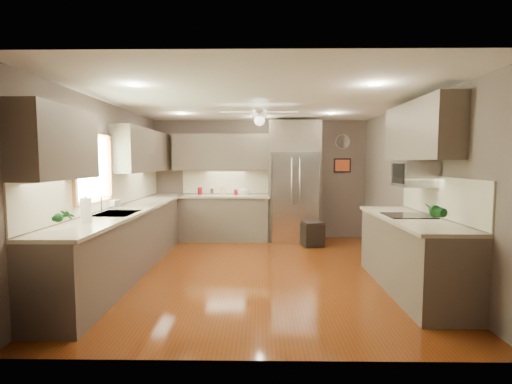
{
  "coord_description": "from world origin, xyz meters",
  "views": [
    {
      "loc": [
        0.02,
        -5.42,
        1.64
      ],
      "look_at": [
        -0.06,
        0.6,
        1.14
      ],
      "focal_mm": 26.0,
      "sensor_mm": 36.0,
      "label": 1
    }
  ],
  "objects_px": {
    "canister_a": "(200,191)",
    "potted_plant_left": "(63,216)",
    "canister_b": "(212,192)",
    "refrigerator": "(294,183)",
    "canister_c": "(223,190)",
    "stool": "(312,234)",
    "potted_plant_right": "(434,211)",
    "bowl": "(244,194)",
    "paper_towel": "(86,210)",
    "soap_bottle": "(116,203)",
    "microwave": "(414,173)",
    "canister_d": "(236,192)"
  },
  "relations": [
    {
      "from": "soap_bottle",
      "to": "refrigerator",
      "type": "relative_size",
      "value": 0.08
    },
    {
      "from": "potted_plant_left",
      "to": "paper_towel",
      "type": "bearing_deg",
      "value": 90.77
    },
    {
      "from": "canister_b",
      "to": "refrigerator",
      "type": "relative_size",
      "value": 0.05
    },
    {
      "from": "canister_a",
      "to": "refrigerator",
      "type": "height_order",
      "value": "refrigerator"
    },
    {
      "from": "canister_b",
      "to": "paper_towel",
      "type": "relative_size",
      "value": 0.43
    },
    {
      "from": "potted_plant_left",
      "to": "refrigerator",
      "type": "height_order",
      "value": "refrigerator"
    },
    {
      "from": "potted_plant_right",
      "to": "canister_b",
      "type": "bearing_deg",
      "value": 128.73
    },
    {
      "from": "canister_b",
      "to": "canister_c",
      "type": "distance_m",
      "value": 0.24
    },
    {
      "from": "canister_c",
      "to": "paper_towel",
      "type": "height_order",
      "value": "paper_towel"
    },
    {
      "from": "canister_a",
      "to": "refrigerator",
      "type": "xyz_separation_m",
      "value": [
        1.95,
        -0.1,
        0.17
      ]
    },
    {
      "from": "bowl",
      "to": "stool",
      "type": "distance_m",
      "value": 1.62
    },
    {
      "from": "bowl",
      "to": "refrigerator",
      "type": "height_order",
      "value": "refrigerator"
    },
    {
      "from": "microwave",
      "to": "refrigerator",
      "type": "bearing_deg",
      "value": 116.09
    },
    {
      "from": "soap_bottle",
      "to": "microwave",
      "type": "distance_m",
      "value": 4.14
    },
    {
      "from": "canister_b",
      "to": "canister_c",
      "type": "bearing_deg",
      "value": 12.02
    },
    {
      "from": "canister_a",
      "to": "refrigerator",
      "type": "distance_m",
      "value": 1.96
    },
    {
      "from": "canister_d",
      "to": "microwave",
      "type": "relative_size",
      "value": 0.2
    },
    {
      "from": "canister_c",
      "to": "paper_towel",
      "type": "bearing_deg",
      "value": -108.95
    },
    {
      "from": "refrigerator",
      "to": "bowl",
      "type": "bearing_deg",
      "value": 178.01
    },
    {
      "from": "canister_c",
      "to": "bowl",
      "type": "relative_size",
      "value": 0.71
    },
    {
      "from": "stool",
      "to": "canister_b",
      "type": "bearing_deg",
      "value": 164.3
    },
    {
      "from": "canister_a",
      "to": "potted_plant_left",
      "type": "bearing_deg",
      "value": -100.12
    },
    {
      "from": "canister_d",
      "to": "stool",
      "type": "relative_size",
      "value": 0.24
    },
    {
      "from": "canister_a",
      "to": "soap_bottle",
      "type": "height_order",
      "value": "soap_bottle"
    },
    {
      "from": "refrigerator",
      "to": "microwave",
      "type": "bearing_deg",
      "value": -63.91
    },
    {
      "from": "canister_a",
      "to": "canister_c",
      "type": "height_order",
      "value": "canister_c"
    },
    {
      "from": "potted_plant_left",
      "to": "canister_a",
      "type": "bearing_deg",
      "value": 79.88
    },
    {
      "from": "soap_bottle",
      "to": "stool",
      "type": "height_order",
      "value": "soap_bottle"
    },
    {
      "from": "paper_towel",
      "to": "bowl",
      "type": "bearing_deg",
      "value": 64.47
    },
    {
      "from": "canister_c",
      "to": "stool",
      "type": "bearing_deg",
      "value": -19.05
    },
    {
      "from": "soap_bottle",
      "to": "potted_plant_left",
      "type": "relative_size",
      "value": 0.69
    },
    {
      "from": "potted_plant_left",
      "to": "potted_plant_right",
      "type": "bearing_deg",
      "value": 5.3
    },
    {
      "from": "canister_d",
      "to": "bowl",
      "type": "height_order",
      "value": "canister_d"
    },
    {
      "from": "soap_bottle",
      "to": "refrigerator",
      "type": "height_order",
      "value": "refrigerator"
    },
    {
      "from": "canister_c",
      "to": "bowl",
      "type": "bearing_deg",
      "value": -8.35
    },
    {
      "from": "canister_d",
      "to": "refrigerator",
      "type": "bearing_deg",
      "value": -2.0
    },
    {
      "from": "microwave",
      "to": "stool",
      "type": "bearing_deg",
      "value": 114.72
    },
    {
      "from": "soap_bottle",
      "to": "potted_plant_right",
      "type": "xyz_separation_m",
      "value": [
        3.97,
        -1.25,
        0.06
      ]
    },
    {
      "from": "canister_a",
      "to": "potted_plant_left",
      "type": "distance_m",
      "value": 4.08
    },
    {
      "from": "potted_plant_right",
      "to": "microwave",
      "type": "bearing_deg",
      "value": 81.91
    },
    {
      "from": "canister_a",
      "to": "microwave",
      "type": "xyz_separation_m",
      "value": [
        3.27,
        -2.8,
        0.46
      ]
    },
    {
      "from": "canister_c",
      "to": "stool",
      "type": "distance_m",
      "value": 2.04
    },
    {
      "from": "canister_b",
      "to": "bowl",
      "type": "height_order",
      "value": "canister_b"
    },
    {
      "from": "canister_a",
      "to": "paper_towel",
      "type": "distance_m",
      "value": 3.59
    },
    {
      "from": "canister_a",
      "to": "canister_c",
      "type": "distance_m",
      "value": 0.48
    },
    {
      "from": "canister_d",
      "to": "potted_plant_right",
      "type": "bearing_deg",
      "value": -56.34
    },
    {
      "from": "canister_d",
      "to": "potted_plant_right",
      "type": "distance_m",
      "value": 4.34
    },
    {
      "from": "microwave",
      "to": "paper_towel",
      "type": "relative_size",
      "value": 1.82
    },
    {
      "from": "refrigerator",
      "to": "paper_towel",
      "type": "height_order",
      "value": "refrigerator"
    },
    {
      "from": "canister_b",
      "to": "potted_plant_left",
      "type": "relative_size",
      "value": 0.44
    }
  ]
}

